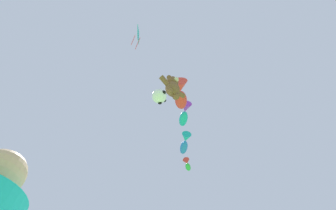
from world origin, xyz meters
TOP-DOWN VIEW (x-y plane):
  - teddy_bear_kite at (1.98, 4.22)m, footprint 1.95×0.86m
  - soccer_ball_kite at (1.23, 4.45)m, footprint 0.83×0.82m
  - fish_kite_crimson at (3.74, 5.14)m, footprint 2.40×2.28m
  - fish_kite_teal at (5.79, 6.63)m, footprint 1.97×2.29m
  - fish_kite_cobalt at (7.69, 8.49)m, footprint 1.94×2.26m
  - fish_kite_emerald at (9.83, 10.23)m, footprint 1.56×1.27m
  - diamond_kite at (-1.04, 4.25)m, footprint 0.92×0.99m

SIDE VIEW (x-z plane):
  - soccer_ball_kite at x=1.23m, z-range 10.32..11.08m
  - teddy_bear_kite at x=1.98m, z-range 11.35..13.33m
  - fish_kite_crimson at x=3.74m, z-range 14.29..15.40m
  - fish_kite_cobalt at x=7.69m, z-range 14.86..15.66m
  - fish_kite_emerald at x=9.83m, z-range 15.00..15.59m
  - diamond_kite at x=-1.04m, z-range 13.95..16.93m
  - fish_kite_teal at x=5.79m, z-range 15.45..16.31m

